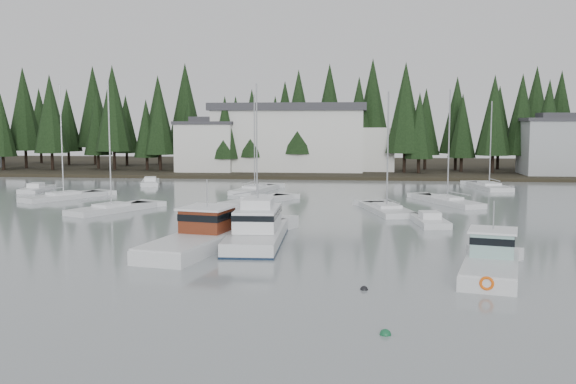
% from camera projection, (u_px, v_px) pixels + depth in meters
% --- Properties ---
extents(ground, '(260.00, 260.00, 0.00)m').
position_uv_depth(ground, '(182.00, 344.00, 23.73)').
color(ground, gray).
rests_on(ground, ground).
extents(far_shore_land, '(240.00, 54.00, 1.00)m').
position_uv_depth(far_shore_land, '(324.00, 167.00, 119.60)').
color(far_shore_land, black).
rests_on(far_shore_land, ground).
extents(conifer_treeline, '(200.00, 22.00, 20.00)m').
position_uv_depth(conifer_treeline, '(321.00, 172.00, 108.73)').
color(conifer_treeline, black).
rests_on(conifer_treeline, ground).
extents(house_west, '(9.54, 7.42, 8.75)m').
position_uv_depth(house_west, '(207.00, 145.00, 103.29)').
color(house_west, silver).
rests_on(house_west, ground).
extents(house_east_a, '(10.60, 8.48, 9.25)m').
position_uv_depth(house_east_a, '(557.00, 145.00, 96.35)').
color(house_east_a, '#999EA0').
rests_on(house_east_a, ground).
extents(harbor_inn, '(29.50, 11.50, 10.90)m').
position_uv_depth(harbor_inn, '(302.00, 138.00, 104.83)').
color(harbor_inn, silver).
rests_on(harbor_inn, ground).
extents(lobster_boat_brown, '(6.50, 10.69, 5.05)m').
position_uv_depth(lobster_boat_brown, '(196.00, 241.00, 41.48)').
color(lobster_boat_brown, silver).
rests_on(lobster_boat_brown, ground).
extents(cabin_cruiser_center, '(3.74, 10.98, 4.67)m').
position_uv_depth(cabin_cruiser_center, '(257.00, 233.00, 43.80)').
color(cabin_cruiser_center, silver).
rests_on(cabin_cruiser_center, ground).
extents(lobster_boat_teal, '(4.60, 8.39, 4.42)m').
position_uv_depth(lobster_boat_teal, '(491.00, 265.00, 34.57)').
color(lobster_boat_teal, silver).
rests_on(lobster_boat_teal, ground).
extents(sailboat_0, '(5.06, 9.41, 11.57)m').
position_uv_depth(sailboat_0, '(387.00, 212.00, 59.10)').
color(sailboat_0, silver).
rests_on(sailboat_0, ground).
extents(sailboat_3, '(7.00, 9.56, 12.91)m').
position_uv_depth(sailboat_3, '(64.00, 198.00, 69.62)').
color(sailboat_3, silver).
rests_on(sailboat_3, ground).
extents(sailboat_5, '(4.31, 9.37, 11.47)m').
position_uv_depth(sailboat_5, '(489.00, 188.00, 80.71)').
color(sailboat_5, silver).
rests_on(sailboat_5, ground).
extents(sailboat_7, '(6.41, 10.20, 12.09)m').
position_uv_depth(sailboat_7, '(447.00, 203.00, 65.63)').
color(sailboat_7, silver).
rests_on(sailboat_7, ground).
extents(sailboat_9, '(6.72, 9.87, 12.71)m').
position_uv_depth(sailboat_9, '(257.00, 203.00, 65.77)').
color(sailboat_9, silver).
rests_on(sailboat_9, ground).
extents(sailboat_10, '(6.43, 9.13, 12.71)m').
position_uv_depth(sailboat_10, '(112.00, 211.00, 59.61)').
color(sailboat_10, silver).
rests_on(sailboat_10, ground).
extents(sailboat_11, '(4.86, 9.87, 12.19)m').
position_uv_depth(sailboat_11, '(255.00, 191.00, 77.07)').
color(sailboat_11, silver).
rests_on(sailboat_11, ground).
extents(runabout_1, '(2.88, 6.02, 1.42)m').
position_uv_depth(runabout_1, '(430.00, 222.00, 52.04)').
color(runabout_1, silver).
rests_on(runabout_1, ground).
extents(runabout_3, '(4.02, 7.23, 1.42)m').
position_uv_depth(runabout_3, '(150.00, 183.00, 86.09)').
color(runabout_3, silver).
rests_on(runabout_3, ground).
extents(runabout_4, '(2.73, 5.99, 1.42)m').
position_uv_depth(runabout_4, '(36.00, 190.00, 77.23)').
color(runabout_4, silver).
rests_on(runabout_4, ground).
extents(mooring_buoy_green, '(0.45, 0.45, 0.45)m').
position_uv_depth(mooring_buoy_green, '(385.00, 335.00, 24.74)').
color(mooring_buoy_green, '#145933').
rests_on(mooring_buoy_green, ground).
extents(mooring_buoy_dark, '(0.39, 0.39, 0.39)m').
position_uv_depth(mooring_buoy_dark, '(364.00, 290.00, 31.45)').
color(mooring_buoy_dark, black).
rests_on(mooring_buoy_dark, ground).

